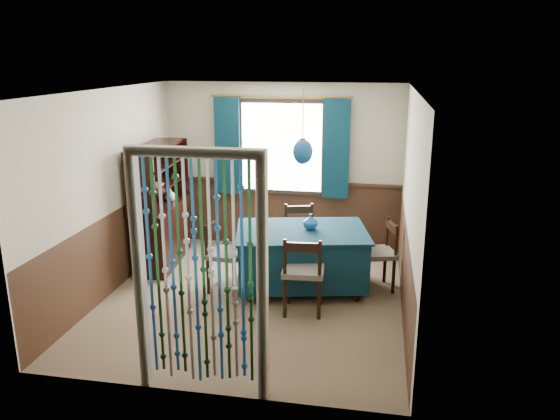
% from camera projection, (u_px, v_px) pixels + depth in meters
% --- Properties ---
extents(floor, '(4.00, 4.00, 0.00)m').
position_uv_depth(floor, '(254.00, 298.00, 6.71)').
color(floor, brown).
rests_on(floor, ground).
extents(ceiling, '(4.00, 4.00, 0.00)m').
position_uv_depth(ceiling, '(251.00, 90.00, 6.03)').
color(ceiling, silver).
rests_on(ceiling, ground).
extents(wall_back, '(3.60, 0.00, 3.60)m').
position_uv_depth(wall_back, '(282.00, 166.00, 8.26)').
color(wall_back, '#B8AE96').
rests_on(wall_back, ground).
extents(wall_front, '(3.60, 0.00, 3.60)m').
position_uv_depth(wall_front, '(197.00, 261.00, 4.48)').
color(wall_front, '#B8AE96').
rests_on(wall_front, ground).
extents(wall_left, '(0.00, 4.00, 4.00)m').
position_uv_depth(wall_left, '(109.00, 193.00, 6.68)').
color(wall_left, '#B8AE96').
rests_on(wall_left, ground).
extents(wall_right, '(0.00, 4.00, 4.00)m').
position_uv_depth(wall_right, '(410.00, 207.00, 6.06)').
color(wall_right, '#B8AE96').
rests_on(wall_right, ground).
extents(wainscot_back, '(3.60, 0.00, 3.60)m').
position_uv_depth(wainscot_back, '(282.00, 214.00, 8.45)').
color(wainscot_back, '#3B2316').
rests_on(wainscot_back, ground).
extents(wainscot_front, '(3.60, 0.00, 3.60)m').
position_uv_depth(wainscot_front, '(201.00, 341.00, 4.70)').
color(wainscot_front, '#3B2316').
rests_on(wainscot_front, ground).
extents(wainscot_left, '(0.00, 4.00, 4.00)m').
position_uv_depth(wainscot_left, '(115.00, 250.00, 6.89)').
color(wainscot_left, '#3B2316').
rests_on(wainscot_left, ground).
extents(wainscot_right, '(0.00, 4.00, 4.00)m').
position_uv_depth(wainscot_right, '(404.00, 270.00, 6.27)').
color(wainscot_right, '#3B2316').
rests_on(wainscot_right, ground).
extents(window, '(1.32, 0.12, 1.42)m').
position_uv_depth(window, '(282.00, 147.00, 8.13)').
color(window, black).
rests_on(window, wall_back).
extents(doorway, '(1.16, 0.12, 2.18)m').
position_uv_depth(doorway, '(200.00, 280.00, 4.59)').
color(doorway, silver).
rests_on(doorway, ground).
extents(dining_table, '(1.81, 1.43, 0.78)m').
position_uv_depth(dining_table, '(301.00, 255.00, 6.88)').
color(dining_table, '#0A2836').
rests_on(dining_table, floor).
extents(chair_near, '(0.49, 0.47, 0.94)m').
position_uv_depth(chair_near, '(303.00, 272.00, 6.20)').
color(chair_near, black).
rests_on(chair_near, floor).
extents(chair_far, '(0.54, 0.52, 0.89)m').
position_uv_depth(chair_far, '(300.00, 236.00, 7.52)').
color(chair_far, black).
rests_on(chair_far, floor).
extents(chair_left, '(0.46, 0.48, 0.90)m').
position_uv_depth(chair_left, '(224.00, 254.00, 6.83)').
color(chair_left, black).
rests_on(chair_left, floor).
extents(chair_right, '(0.53, 0.54, 0.89)m').
position_uv_depth(chair_right, '(379.00, 253.00, 6.86)').
color(chair_right, black).
rests_on(chair_right, floor).
extents(sideboard, '(0.56, 1.34, 1.71)m').
position_uv_depth(sideboard, '(161.00, 223.00, 7.70)').
color(sideboard, black).
rests_on(sideboard, floor).
extents(pendant_lamp, '(0.24, 0.24, 0.88)m').
position_uv_depth(pendant_lamp, '(303.00, 151.00, 6.52)').
color(pendant_lamp, olive).
rests_on(pendant_lamp, ceiling).
extents(vase_table, '(0.18, 0.18, 0.18)m').
position_uv_depth(vase_table, '(310.00, 222.00, 6.80)').
color(vase_table, navy).
rests_on(vase_table, dining_table).
extents(bowl_shelf, '(0.29, 0.29, 0.06)m').
position_uv_depth(bowl_shelf, '(156.00, 185.00, 7.31)').
color(bowl_shelf, beige).
rests_on(bowl_shelf, sideboard).
extents(vase_sideboard, '(0.19, 0.19, 0.19)m').
position_uv_depth(vase_sideboard, '(170.00, 194.00, 7.85)').
color(vase_sideboard, beige).
rests_on(vase_sideboard, sideboard).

